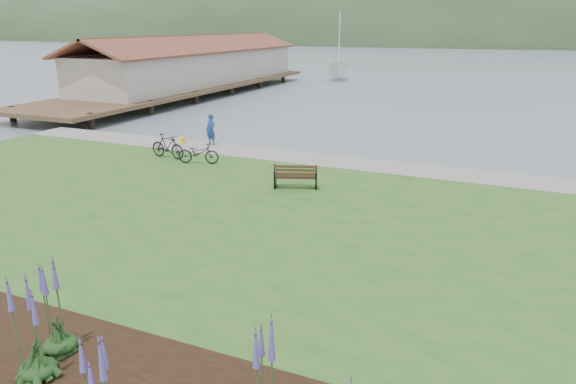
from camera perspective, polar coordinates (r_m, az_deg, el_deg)
name	(u,v)px	position (r m, az deg, el deg)	size (l,w,h in m)	color
ground	(249,217)	(17.78, -4.39, -2.79)	(600.00, 600.00, 0.00)	slate
lawn	(219,232)	(16.09, -7.73, -4.44)	(34.00, 20.00, 0.40)	#2C5B20
shoreline_path	(318,160)	(23.68, 3.37, 3.62)	(34.00, 2.20, 0.03)	gray
far_hillside	(562,46)	(185.16, 28.14, 14.11)	(580.00, 80.00, 38.00)	#2C4929
pier_pavilion	(196,66)	(50.67, -10.23, 13.67)	(8.00, 36.00, 5.40)	#4C3826
park_bench	(295,176)	(19.33, 0.84, 1.80)	(1.73, 1.15, 1.00)	#2F1F12
person	(211,127)	(26.63, -8.58, 7.12)	(0.68, 0.47, 1.88)	navy
bicycle_a	(198,153)	(23.25, -9.93, 4.31)	(1.86, 0.65, 0.97)	black
bicycle_b	(168,146)	(24.47, -13.24, 4.98)	(1.89, 0.55, 1.14)	black
sailboat	(338,80)	(63.09, 5.59, 12.27)	(9.39, 9.57, 24.77)	silver
pannier	(182,141)	(27.40, -11.66, 5.61)	(0.21, 0.32, 0.34)	yellow
echium_1	(264,384)	(8.02, -2.68, -20.55)	(0.62, 0.62, 2.29)	#143613
echium_4	(55,307)	(10.57, -24.51, -11.57)	(0.62, 0.62, 2.30)	#143613
echium_5	(32,335)	(10.08, -26.54, -14.01)	(0.62, 0.62, 2.23)	#143613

